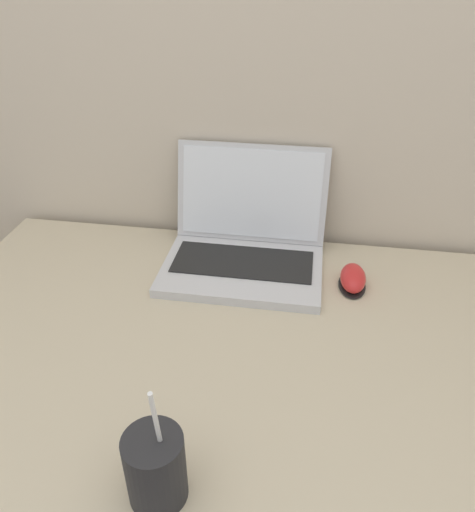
{
  "coord_description": "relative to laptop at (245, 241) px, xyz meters",
  "views": [
    {
      "loc": [
        0.11,
        -0.3,
        1.37
      ],
      "look_at": [
        -0.02,
        0.53,
        0.84
      ],
      "focal_mm": 35.0,
      "sensor_mm": 36.0,
      "label": 1
    }
  ],
  "objects": [
    {
      "name": "laptop",
      "position": [
        0.0,
        0.0,
        0.0
      ],
      "size": [
        0.34,
        0.29,
        0.23
      ],
      "color": "silver",
      "rests_on": "desk"
    },
    {
      "name": "computer_mouse",
      "position": [
        0.23,
        -0.06,
        -0.03
      ],
      "size": [
        0.06,
        0.1,
        0.04
      ],
      "color": "black",
      "rests_on": "desk"
    },
    {
      "name": "desk",
      "position": [
        0.02,
        -0.26,
        -0.43
      ],
      "size": [
        1.22,
        0.75,
        0.75
      ],
      "color": "beige",
      "rests_on": "ground_plane"
    },
    {
      "name": "wall_back",
      "position": [
        0.02,
        0.15,
        0.45
      ],
      "size": [
        7.0,
        0.04,
        2.5
      ],
      "color": "beige",
      "rests_on": "ground_plane"
    },
    {
      "name": "drink_cup",
      "position": [
        -0.03,
        -0.57,
        0.0
      ],
      "size": [
        0.08,
        0.08,
        0.2
      ],
      "color": "#232326",
      "rests_on": "desk"
    }
  ]
}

